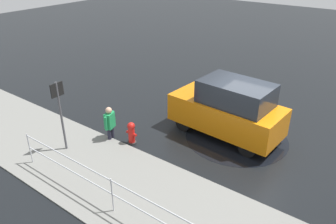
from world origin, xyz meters
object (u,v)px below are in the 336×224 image
at_px(pedestrian, 110,122).
at_px(sign_post, 60,107).
at_px(fire_hydrant, 131,133).
at_px(moving_hatchback, 229,109).

distance_m(pedestrian, sign_post, 1.78).
relative_size(fire_hydrant, pedestrian, 0.66).
bearing_deg(fire_hydrant, moving_hatchback, -133.77).
height_order(moving_hatchback, fire_hydrant, moving_hatchback).
height_order(fire_hydrant, pedestrian, pedestrian).
height_order(moving_hatchback, sign_post, sign_post).
distance_m(moving_hatchback, sign_post, 5.57).
bearing_deg(moving_hatchback, sign_post, 46.36).
height_order(fire_hydrant, sign_post, sign_post).
bearing_deg(pedestrian, sign_post, 62.75).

